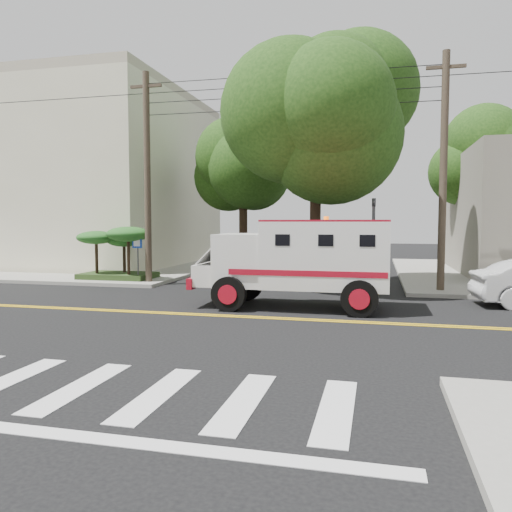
# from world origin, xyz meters

# --- Properties ---
(ground) EXTENTS (100.00, 100.00, 0.00)m
(ground) POSITION_xyz_m (0.00, 0.00, 0.00)
(ground) COLOR black
(ground) RESTS_ON ground
(sidewalk_nw) EXTENTS (17.00, 17.00, 0.15)m
(sidewalk_nw) POSITION_xyz_m (-13.50, 13.50, 0.07)
(sidewalk_nw) COLOR gray
(sidewalk_nw) RESTS_ON ground
(building_left) EXTENTS (16.00, 14.00, 10.00)m
(building_left) POSITION_xyz_m (-15.50, 15.00, 5.15)
(building_left) COLOR beige
(building_left) RESTS_ON sidewalk_nw
(utility_pole_left) EXTENTS (0.28, 0.28, 9.00)m
(utility_pole_left) POSITION_xyz_m (-5.60, 6.00, 4.50)
(utility_pole_left) COLOR #382D23
(utility_pole_left) RESTS_ON ground
(utility_pole_right) EXTENTS (0.28, 0.28, 9.00)m
(utility_pole_right) POSITION_xyz_m (6.30, 6.20, 4.50)
(utility_pole_right) COLOR #382D23
(utility_pole_right) RESTS_ON ground
(tree_main) EXTENTS (6.08, 5.70, 9.85)m
(tree_main) POSITION_xyz_m (1.94, 6.21, 7.20)
(tree_main) COLOR black
(tree_main) RESTS_ON ground
(tree_left) EXTENTS (4.48, 4.20, 7.70)m
(tree_left) POSITION_xyz_m (-2.68, 11.79, 5.73)
(tree_left) COLOR black
(tree_left) RESTS_ON ground
(tree_right) EXTENTS (4.80, 4.50, 8.20)m
(tree_right) POSITION_xyz_m (8.84, 15.77, 6.09)
(tree_right) COLOR black
(tree_right) RESTS_ON ground
(traffic_signal) EXTENTS (0.15, 0.18, 3.60)m
(traffic_signal) POSITION_xyz_m (3.80, 5.60, 2.23)
(traffic_signal) COLOR #3F3F42
(traffic_signal) RESTS_ON ground
(accessibility_sign) EXTENTS (0.45, 0.10, 2.02)m
(accessibility_sign) POSITION_xyz_m (-6.20, 6.17, 1.37)
(accessibility_sign) COLOR #3F3F42
(accessibility_sign) RESTS_ON ground
(palm_planter) EXTENTS (3.52, 2.63, 2.36)m
(palm_planter) POSITION_xyz_m (-7.44, 6.62, 1.65)
(palm_planter) COLOR #1E3314
(palm_planter) RESTS_ON sidewalk_nw
(armored_truck) EXTENTS (6.13, 2.51, 2.78)m
(armored_truck) POSITION_xyz_m (1.61, 1.85, 1.58)
(armored_truck) COLOR silver
(armored_truck) RESTS_ON ground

